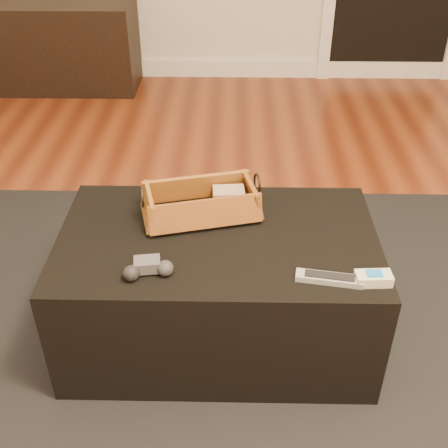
{
  "coord_description": "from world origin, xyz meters",
  "views": [
    {
      "loc": [
        0.21,
        -1.29,
        1.46
      ],
      "look_at": [
        0.18,
        0.1,
        0.49
      ],
      "focal_mm": 45.0,
      "sensor_mm": 36.0,
      "label": 1
    }
  ],
  "objects_px": {
    "wicker_basket": "(201,204)",
    "cream_gadget": "(373,278)",
    "silver_remote": "(329,278)",
    "ottoman": "(218,287)",
    "game_controller": "(148,268)",
    "media_cabinet": "(29,46)",
    "tv_remote": "(196,213)"
  },
  "relations": [
    {
      "from": "media_cabinet",
      "to": "cream_gadget",
      "type": "relative_size",
      "value": 14.06
    },
    {
      "from": "wicker_basket",
      "to": "cream_gadget",
      "type": "relative_size",
      "value": 3.98
    },
    {
      "from": "tv_remote",
      "to": "game_controller",
      "type": "bearing_deg",
      "value": -132.71
    },
    {
      "from": "ottoman",
      "to": "cream_gadget",
      "type": "xyz_separation_m",
      "value": [
        0.44,
        -0.21,
        0.23
      ]
    },
    {
      "from": "wicker_basket",
      "to": "game_controller",
      "type": "bearing_deg",
      "value": -113.74
    },
    {
      "from": "wicker_basket",
      "to": "cream_gadget",
      "type": "bearing_deg",
      "value": -33.45
    },
    {
      "from": "silver_remote",
      "to": "cream_gadget",
      "type": "bearing_deg",
      "value": -2.54
    },
    {
      "from": "wicker_basket",
      "to": "tv_remote",
      "type": "bearing_deg",
      "value": -129.01
    },
    {
      "from": "tv_remote",
      "to": "silver_remote",
      "type": "xyz_separation_m",
      "value": [
        0.39,
        -0.3,
        -0.01
      ]
    },
    {
      "from": "wicker_basket",
      "to": "silver_remote",
      "type": "relative_size",
      "value": 2.14
    },
    {
      "from": "media_cabinet",
      "to": "silver_remote",
      "type": "xyz_separation_m",
      "value": [
        1.67,
        -2.6,
        0.16
      ]
    },
    {
      "from": "tv_remote",
      "to": "wicker_basket",
      "type": "height_order",
      "value": "wicker_basket"
    },
    {
      "from": "tv_remote",
      "to": "game_controller",
      "type": "distance_m",
      "value": 0.31
    },
    {
      "from": "wicker_basket",
      "to": "cream_gadget",
      "type": "xyz_separation_m",
      "value": [
        0.5,
        -0.33,
        -0.03
      ]
    },
    {
      "from": "cream_gadget",
      "to": "silver_remote",
      "type": "bearing_deg",
      "value": 177.46
    },
    {
      "from": "ottoman",
      "to": "game_controller",
      "type": "distance_m",
      "value": 0.36
    },
    {
      "from": "media_cabinet",
      "to": "silver_remote",
      "type": "distance_m",
      "value": 3.09
    },
    {
      "from": "game_controller",
      "to": "silver_remote",
      "type": "bearing_deg",
      "value": -1.97
    },
    {
      "from": "media_cabinet",
      "to": "tv_remote",
      "type": "height_order",
      "value": "media_cabinet"
    },
    {
      "from": "media_cabinet",
      "to": "ottoman",
      "type": "relative_size",
      "value": 1.45
    },
    {
      "from": "cream_gadget",
      "to": "game_controller",
      "type": "bearing_deg",
      "value": 177.92
    },
    {
      "from": "game_controller",
      "to": "silver_remote",
      "type": "distance_m",
      "value": 0.51
    },
    {
      "from": "silver_remote",
      "to": "wicker_basket",
      "type": "bearing_deg",
      "value": 139.35
    },
    {
      "from": "media_cabinet",
      "to": "silver_remote",
      "type": "relative_size",
      "value": 7.57
    },
    {
      "from": "tv_remote",
      "to": "wicker_basket",
      "type": "bearing_deg",
      "value": 30.87
    },
    {
      "from": "media_cabinet",
      "to": "game_controller",
      "type": "bearing_deg",
      "value": -65.69
    },
    {
      "from": "cream_gadget",
      "to": "tv_remote",
      "type": "bearing_deg",
      "value": 148.81
    },
    {
      "from": "wicker_basket",
      "to": "cream_gadget",
      "type": "height_order",
      "value": "wicker_basket"
    },
    {
      "from": "media_cabinet",
      "to": "wicker_basket",
      "type": "distance_m",
      "value": 2.63
    },
    {
      "from": "game_controller",
      "to": "cream_gadget",
      "type": "relative_size",
      "value": 1.46
    },
    {
      "from": "ottoman",
      "to": "game_controller",
      "type": "xyz_separation_m",
      "value": [
        -0.19,
        -0.19,
        0.23
      ]
    },
    {
      "from": "silver_remote",
      "to": "cream_gadget",
      "type": "xyz_separation_m",
      "value": [
        0.12,
        -0.01,
        0.01
      ]
    }
  ]
}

